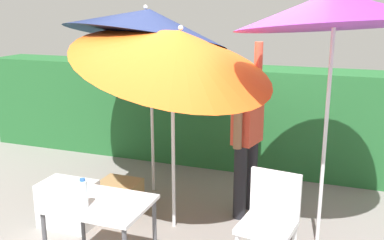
{
  "coord_description": "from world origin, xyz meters",
  "views": [
    {
      "loc": [
        1.53,
        -3.88,
        2.26
      ],
      "look_at": [
        0.0,
        0.3,
        1.1
      ],
      "focal_mm": 41.46,
      "sensor_mm": 36.0,
      "label": 1
    }
  ],
  "objects_px": {
    "umbrella_rainbow": "(334,10)",
    "chair_plastic": "(270,218)",
    "person_vendor": "(247,132)",
    "crate_cardboard": "(119,197)",
    "folding_table": "(100,212)",
    "umbrella_yellow": "(148,24)",
    "bottle_water": "(83,194)",
    "umbrella_orange": "(176,48)",
    "cooler_box": "(68,204)"
  },
  "relations": [
    {
      "from": "chair_plastic",
      "to": "cooler_box",
      "type": "height_order",
      "value": "chair_plastic"
    },
    {
      "from": "person_vendor",
      "to": "folding_table",
      "type": "relative_size",
      "value": 2.35
    },
    {
      "from": "umbrella_rainbow",
      "to": "bottle_water",
      "type": "distance_m",
      "value": 2.58
    },
    {
      "from": "umbrella_rainbow",
      "to": "cooler_box",
      "type": "distance_m",
      "value": 3.22
    },
    {
      "from": "person_vendor",
      "to": "folding_table",
      "type": "xyz_separation_m",
      "value": [
        -0.82,
        -1.65,
        -0.3
      ]
    },
    {
      "from": "umbrella_yellow",
      "to": "folding_table",
      "type": "relative_size",
      "value": 3.08
    },
    {
      "from": "umbrella_orange",
      "to": "bottle_water",
      "type": "relative_size",
      "value": 10.17
    },
    {
      "from": "umbrella_orange",
      "to": "bottle_water",
      "type": "bearing_deg",
      "value": -103.2
    },
    {
      "from": "umbrella_yellow",
      "to": "person_vendor",
      "type": "height_order",
      "value": "umbrella_yellow"
    },
    {
      "from": "umbrella_yellow",
      "to": "bottle_water",
      "type": "xyz_separation_m",
      "value": [
        0.36,
        -1.99,
        -1.22
      ]
    },
    {
      "from": "umbrella_orange",
      "to": "umbrella_yellow",
      "type": "distance_m",
      "value": 1.01
    },
    {
      "from": "person_vendor",
      "to": "crate_cardboard",
      "type": "height_order",
      "value": "person_vendor"
    },
    {
      "from": "umbrella_orange",
      "to": "crate_cardboard",
      "type": "bearing_deg",
      "value": 175.77
    },
    {
      "from": "chair_plastic",
      "to": "umbrella_yellow",
      "type": "bearing_deg",
      "value": 143.32
    },
    {
      "from": "chair_plastic",
      "to": "crate_cardboard",
      "type": "height_order",
      "value": "chair_plastic"
    },
    {
      "from": "umbrella_yellow",
      "to": "umbrella_orange",
      "type": "bearing_deg",
      "value": -48.8
    },
    {
      "from": "umbrella_rainbow",
      "to": "person_vendor",
      "type": "relative_size",
      "value": 1.33
    },
    {
      "from": "umbrella_rainbow",
      "to": "bottle_water",
      "type": "height_order",
      "value": "umbrella_rainbow"
    },
    {
      "from": "umbrella_rainbow",
      "to": "bottle_water",
      "type": "xyz_separation_m",
      "value": [
        -1.7,
        -1.35,
        -1.39
      ]
    },
    {
      "from": "umbrella_orange",
      "to": "crate_cardboard",
      "type": "distance_m",
      "value": 1.83
    },
    {
      "from": "umbrella_rainbow",
      "to": "umbrella_yellow",
      "type": "bearing_deg",
      "value": 162.68
    },
    {
      "from": "umbrella_rainbow",
      "to": "cooler_box",
      "type": "height_order",
      "value": "umbrella_rainbow"
    },
    {
      "from": "umbrella_rainbow",
      "to": "cooler_box",
      "type": "xyz_separation_m",
      "value": [
        -2.49,
        -0.49,
        -1.98
      ]
    },
    {
      "from": "umbrella_orange",
      "to": "umbrella_yellow",
      "type": "xyz_separation_m",
      "value": [
        -0.65,
        0.75,
        0.19
      ]
    },
    {
      "from": "person_vendor",
      "to": "crate_cardboard",
      "type": "xyz_separation_m",
      "value": [
        -1.32,
        -0.47,
        -0.75
      ]
    },
    {
      "from": "umbrella_rainbow",
      "to": "umbrella_orange",
      "type": "distance_m",
      "value": 1.46
    },
    {
      "from": "umbrella_rainbow",
      "to": "person_vendor",
      "type": "bearing_deg",
      "value": 152.57
    },
    {
      "from": "umbrella_rainbow",
      "to": "umbrella_orange",
      "type": "relative_size",
      "value": 1.03
    },
    {
      "from": "umbrella_rainbow",
      "to": "bottle_water",
      "type": "bearing_deg",
      "value": -141.52
    },
    {
      "from": "chair_plastic",
      "to": "folding_table",
      "type": "distance_m",
      "value": 1.42
    },
    {
      "from": "umbrella_yellow",
      "to": "person_vendor",
      "type": "distance_m",
      "value": 1.69
    },
    {
      "from": "cooler_box",
      "to": "bottle_water",
      "type": "relative_size",
      "value": 2.33
    },
    {
      "from": "bottle_water",
      "to": "umbrella_yellow",
      "type": "bearing_deg",
      "value": 100.3
    },
    {
      "from": "umbrella_orange",
      "to": "bottle_water",
      "type": "xyz_separation_m",
      "value": [
        -0.29,
        -1.25,
        -1.03
      ]
    },
    {
      "from": "umbrella_rainbow",
      "to": "chair_plastic",
      "type": "distance_m",
      "value": 1.85
    },
    {
      "from": "person_vendor",
      "to": "chair_plastic",
      "type": "relative_size",
      "value": 2.11
    },
    {
      "from": "folding_table",
      "to": "umbrella_rainbow",
      "type": "bearing_deg",
      "value": 36.88
    },
    {
      "from": "chair_plastic",
      "to": "cooler_box",
      "type": "xyz_separation_m",
      "value": [
        -2.14,
        0.14,
        -0.28
      ]
    },
    {
      "from": "cooler_box",
      "to": "bottle_water",
      "type": "bearing_deg",
      "value": -47.24
    },
    {
      "from": "folding_table",
      "to": "crate_cardboard",
      "type": "bearing_deg",
      "value": 113.09
    },
    {
      "from": "umbrella_orange",
      "to": "crate_cardboard",
      "type": "height_order",
      "value": "umbrella_orange"
    },
    {
      "from": "cooler_box",
      "to": "folding_table",
      "type": "xyz_separation_m",
      "value": [
        0.86,
        -0.73,
        0.4
      ]
    },
    {
      "from": "umbrella_rainbow",
      "to": "crate_cardboard",
      "type": "bearing_deg",
      "value": -178.63
    },
    {
      "from": "umbrella_orange",
      "to": "umbrella_yellow",
      "type": "relative_size",
      "value": 0.99
    },
    {
      "from": "umbrella_orange",
      "to": "cooler_box",
      "type": "height_order",
      "value": "umbrella_orange"
    },
    {
      "from": "umbrella_rainbow",
      "to": "crate_cardboard",
      "type": "relative_size",
      "value": 5.71
    },
    {
      "from": "crate_cardboard",
      "to": "folding_table",
      "type": "xyz_separation_m",
      "value": [
        0.5,
        -1.17,
        0.45
      ]
    },
    {
      "from": "umbrella_yellow",
      "to": "person_vendor",
      "type": "xyz_separation_m",
      "value": [
        1.25,
        -0.22,
        -1.12
      ]
    },
    {
      "from": "person_vendor",
      "to": "chair_plastic",
      "type": "distance_m",
      "value": 1.22
    },
    {
      "from": "folding_table",
      "to": "bottle_water",
      "type": "height_order",
      "value": "bottle_water"
    }
  ]
}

